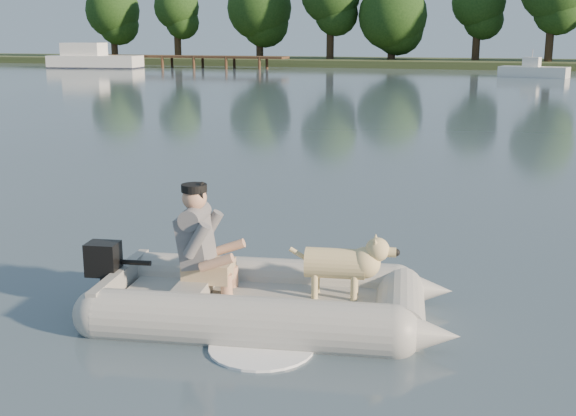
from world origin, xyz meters
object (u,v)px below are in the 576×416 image
(dinghy, at_px, (267,259))
(dog, at_px, (335,269))
(dock, at_px, (188,62))
(man, at_px, (198,236))
(motorboat, at_px, (534,64))
(cabin_cruiser, at_px, (95,56))

(dinghy, xyz_separation_m, dog, (0.67, 0.17, -0.08))
(dock, height_order, man, man)
(man, bearing_deg, dog, 0.00)
(dock, bearing_deg, man, -63.68)
(man, xyz_separation_m, motorboat, (3.21, 45.99, 0.07))
(dock, distance_m, motorboat, 29.12)
(dog, distance_m, cabin_cruiser, 58.69)
(man, relative_size, motorboat, 0.25)
(cabin_cruiser, distance_m, motorboat, 35.84)
(dock, distance_m, cabin_cruiser, 7.90)
(dock, distance_m, man, 57.31)
(man, bearing_deg, motorboat, 76.49)
(cabin_cruiser, xyz_separation_m, motorboat, (35.78, -2.10, -0.18))
(dinghy, distance_m, dog, 0.69)
(dock, xyz_separation_m, motorboat, (28.62, -5.37, 0.37))
(dog, distance_m, motorboat, 45.79)
(man, bearing_deg, cabin_cruiser, 114.59)
(man, height_order, motorboat, motorboat)
(dog, height_order, motorboat, motorboat)
(dinghy, bearing_deg, dock, 107.49)
(dinghy, bearing_deg, cabin_cruiser, 115.23)
(dog, xyz_separation_m, cabin_cruiser, (-33.98, 47.85, 0.52))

